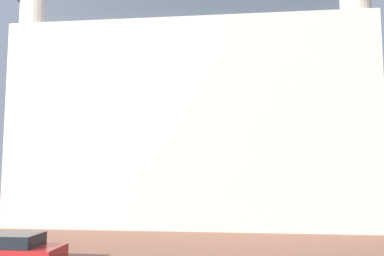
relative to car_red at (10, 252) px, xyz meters
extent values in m
cube|color=beige|center=(6.06, 16.65, 6.75)|extent=(26.32, 12.38, 14.89)
cube|color=#38424C|center=(6.06, 16.65, 15.39)|extent=(24.22, 11.39, 2.40)
cube|color=beige|center=(6.40, 16.65, 12.25)|extent=(4.69, 4.69, 25.88)
cylinder|color=beige|center=(-5.60, 11.96, 7.84)|extent=(2.80, 2.80, 17.08)
cylinder|color=beige|center=(17.73, 11.96, 8.62)|extent=(2.80, 2.80, 18.63)
cube|color=red|center=(0.00, 0.00, -0.14)|extent=(4.34, 1.84, 0.75)
cube|color=black|center=(0.00, 0.00, 0.49)|extent=(2.43, 1.62, 0.52)
camera|label=1|loc=(9.49, -16.00, 3.48)|focal=36.73mm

